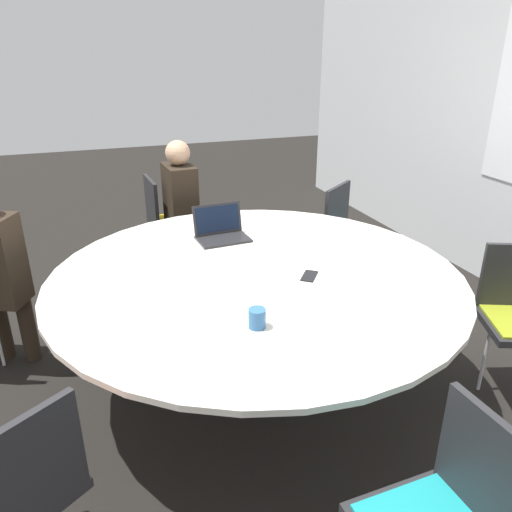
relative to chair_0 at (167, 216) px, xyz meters
name	(u,v)px	position (x,y,z in m)	size (l,w,h in m)	color
ground_plane	(256,381)	(1.82, 0.17, -0.52)	(16.00, 16.00, 0.00)	black
conference_table	(256,284)	(1.82, 0.17, 0.15)	(2.30, 2.30, 0.74)	#333333
chair_0	(167,216)	(0.00, 0.00, 0.00)	(0.46, 0.44, 0.87)	#262628
chair_2	(11,488)	(2.73, -1.05, 0.00)	(0.59, 0.60, 0.87)	#262628
chair_5	(350,229)	(0.84, 1.35, 0.00)	(0.60, 0.60, 0.87)	#262628
person_0	(182,201)	(0.23, 0.10, 0.19)	(0.37, 0.28, 1.22)	#2D2319
laptop	(221,230)	(1.23, 0.14, 0.27)	(0.26, 0.34, 0.21)	#232326
coffee_cup	(257,318)	(2.37, -0.02, 0.26)	(0.08, 0.08, 0.09)	#33669E
cell_phone	(309,276)	(1.97, 0.43, 0.22)	(0.15, 0.14, 0.01)	black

